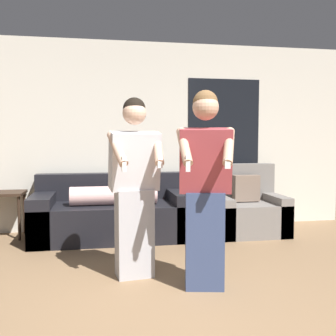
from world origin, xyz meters
The scene contains 6 objects.
wall_back centered at (0.02, 3.31, 1.35)m, with size 6.08×0.07×2.70m.
couch centered at (-0.53, 2.78, 0.31)m, with size 2.07×0.98×0.83m.
armchair centered at (1.29, 2.72, 0.32)m, with size 0.97×0.80×0.95m.
side_table centered at (-1.99, 3.02, 0.52)m, with size 0.59×0.46×0.76m.
person_left centered at (-0.39, 1.23, 0.85)m, with size 0.51×0.53×1.69m.
person_right centered at (0.18, 0.84, 0.87)m, with size 0.50×0.55×1.72m.
Camera 1 is at (-0.72, -2.41, 1.30)m, focal length 42.00 mm.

